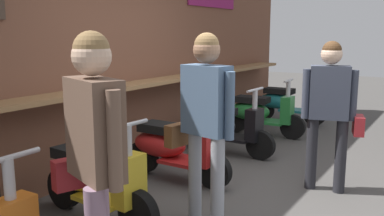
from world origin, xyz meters
TOP-DOWN VIEW (x-y plane):
  - ground_plane at (0.00, 0.00)m, footprint 27.69×27.69m
  - market_stall_facade at (-0.01, 2.02)m, footprint 9.89×0.61m
  - scooter_yellow at (-1.30, 1.08)m, footprint 0.49×1.40m
  - scooter_red at (-0.03, 1.08)m, footprint 0.46×1.40m
  - scooter_black at (1.26, 1.08)m, footprint 0.46×1.40m
  - scooter_green at (2.52, 1.08)m, footprint 0.49×1.40m
  - scooter_teal at (3.78, 1.08)m, footprint 0.46×1.40m
  - shopper_with_handbag at (-2.18, 0.13)m, footprint 0.43×0.68m
  - shopper_browsing at (0.57, -0.56)m, footprint 0.40×0.65m
  - shopper_passing at (-0.87, 0.14)m, footprint 0.31×0.68m

SIDE VIEW (x-z plane):
  - ground_plane at x=0.00m, z-range 0.00..0.00m
  - scooter_yellow at x=-1.30m, z-range -0.10..0.87m
  - scooter_red at x=-0.03m, z-range -0.10..0.87m
  - scooter_black at x=1.26m, z-range -0.10..0.87m
  - scooter_green at x=2.52m, z-range -0.10..0.87m
  - scooter_teal at x=3.78m, z-range -0.10..0.87m
  - shopper_browsing at x=0.57m, z-range 0.17..1.79m
  - shopper_passing at x=-0.87m, z-range 0.19..1.89m
  - shopper_with_handbag at x=-2.18m, z-range 0.19..1.90m
  - market_stall_facade at x=-0.01m, z-range 0.00..3.70m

